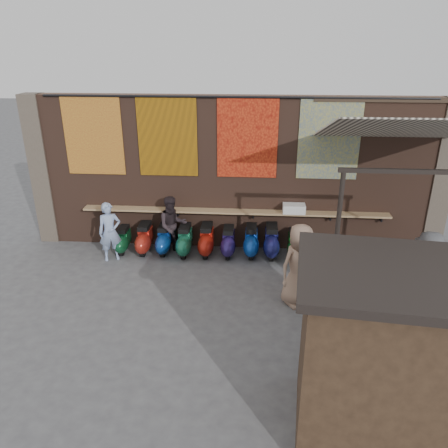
% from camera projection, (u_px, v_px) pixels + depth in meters
% --- Properties ---
extents(ground, '(70.00, 70.00, 0.00)m').
position_uv_depth(ground, '(228.00, 295.00, 9.68)').
color(ground, '#474749').
rests_on(ground, ground).
extents(brick_wall, '(10.00, 0.40, 4.00)m').
position_uv_depth(brick_wall, '(235.00, 174.00, 11.39)').
color(brick_wall, brown).
rests_on(brick_wall, ground).
extents(pier_left, '(0.50, 0.50, 4.00)m').
position_uv_depth(pier_left, '(43.00, 170.00, 11.74)').
color(pier_left, '#4C4238').
rests_on(pier_left, ground).
extents(pier_right, '(0.50, 0.50, 4.00)m').
position_uv_depth(pier_right, '(440.00, 179.00, 11.03)').
color(pier_right, '#4C4238').
rests_on(pier_right, ground).
extents(eating_counter, '(8.00, 0.32, 0.05)m').
position_uv_depth(eating_counter, '(234.00, 212.00, 11.40)').
color(eating_counter, '#9E7A51').
rests_on(eating_counter, brick_wall).
extents(shelf_box, '(0.57, 0.32, 0.23)m').
position_uv_depth(shelf_box, '(294.00, 209.00, 11.21)').
color(shelf_box, white).
rests_on(shelf_box, eating_counter).
extents(tapestry_redgold, '(1.50, 0.02, 2.00)m').
position_uv_depth(tapestry_redgold, '(93.00, 136.00, 11.05)').
color(tapestry_redgold, maroon).
rests_on(tapestry_redgold, brick_wall).
extents(tapestry_sun, '(1.50, 0.02, 2.00)m').
position_uv_depth(tapestry_sun, '(167.00, 137.00, 10.92)').
color(tapestry_sun, orange).
rests_on(tapestry_sun, brick_wall).
extents(tapestry_orange, '(1.50, 0.02, 2.00)m').
position_uv_depth(tapestry_orange, '(247.00, 138.00, 10.78)').
color(tapestry_orange, red).
rests_on(tapestry_orange, brick_wall).
extents(tapestry_multi, '(1.50, 0.02, 2.00)m').
position_uv_depth(tapestry_multi, '(329.00, 139.00, 10.64)').
color(tapestry_multi, '#284892').
rests_on(tapestry_multi, brick_wall).
extents(hang_rail, '(9.50, 0.06, 0.06)m').
position_uv_depth(hang_rail, '(236.00, 97.00, 10.41)').
color(hang_rail, black).
rests_on(hang_rail, brick_wall).
extents(scooter_stool_0, '(0.32, 0.72, 0.68)m').
position_uv_depth(scooter_stool_0, '(123.00, 240.00, 11.58)').
color(scooter_stool_0, '#0E4725').
rests_on(scooter_stool_0, ground).
extents(scooter_stool_1, '(0.37, 0.82, 0.78)m').
position_uv_depth(scooter_stool_1, '(145.00, 239.00, 11.53)').
color(scooter_stool_1, '#A02015').
rests_on(scooter_stool_1, ground).
extents(scooter_stool_2, '(0.36, 0.80, 0.76)m').
position_uv_depth(scooter_stool_2, '(164.00, 239.00, 11.51)').
color(scooter_stool_2, navy).
rests_on(scooter_stool_2, ground).
extents(scooter_stool_3, '(0.37, 0.82, 0.78)m').
position_uv_depth(scooter_stool_3, '(185.00, 241.00, 11.41)').
color(scooter_stool_3, '#186345').
rests_on(scooter_stool_3, ground).
extents(scooter_stool_4, '(0.38, 0.85, 0.80)m').
position_uv_depth(scooter_stool_4, '(207.00, 240.00, 11.41)').
color(scooter_stool_4, '#9B190E').
rests_on(scooter_stool_4, ground).
extents(scooter_stool_5, '(0.36, 0.79, 0.75)m').
position_uv_depth(scooter_stool_5, '(228.00, 242.00, 11.37)').
color(scooter_stool_5, '#261857').
rests_on(scooter_stool_5, ground).
extents(scooter_stool_6, '(0.37, 0.83, 0.79)m').
position_uv_depth(scooter_stool_6, '(251.00, 241.00, 11.37)').
color(scooter_stool_6, '#0D3A98').
rests_on(scooter_stool_6, ground).
extents(scooter_stool_7, '(0.39, 0.87, 0.83)m').
position_uv_depth(scooter_stool_7, '(271.00, 242.00, 11.30)').
color(scooter_stool_7, '#131449').
rests_on(scooter_stool_7, ground).
extents(scooter_stool_8, '(0.34, 0.75, 0.71)m').
position_uv_depth(scooter_stool_8, '(294.00, 244.00, 11.29)').
color(scooter_stool_8, '#0C5619').
rests_on(scooter_stool_8, ground).
extents(diner_left, '(0.66, 0.56, 1.53)m').
position_uv_depth(diner_left, '(110.00, 232.00, 11.01)').
color(diner_left, '#90A6D2').
rests_on(diner_left, ground).
extents(diner_right, '(0.95, 0.87, 1.58)m').
position_uv_depth(diner_right, '(172.00, 226.00, 11.32)').
color(diner_right, black).
rests_on(diner_right, ground).
extents(shopper_navy, '(0.94, 0.77, 1.50)m').
position_uv_depth(shopper_navy, '(336.00, 266.00, 9.35)').
color(shopper_navy, '#151D30').
rests_on(shopper_navy, ground).
extents(shopper_grey, '(1.18, 0.69, 1.80)m').
position_uv_depth(shopper_grey, '(425.00, 274.00, 8.76)').
color(shopper_grey, '#4C4C50').
rests_on(shopper_grey, ground).
extents(shopper_tan, '(1.06, 0.94, 1.82)m').
position_uv_depth(shopper_tan, '(299.00, 265.00, 9.06)').
color(shopper_tan, '#92725D').
rests_on(shopper_tan, ground).
extents(market_stall, '(2.45, 1.94, 2.48)m').
position_uv_depth(market_stall, '(388.00, 359.00, 5.89)').
color(market_stall, black).
rests_on(market_stall, ground).
extents(stall_roof, '(2.75, 2.23, 0.12)m').
position_uv_depth(stall_roof, '(403.00, 275.00, 5.39)').
color(stall_roof, black).
rests_on(stall_roof, market_stall).
extents(stall_sign, '(1.20, 0.16, 0.50)m').
position_uv_depth(stall_sign, '(383.00, 290.00, 6.48)').
color(stall_sign, gold).
rests_on(stall_sign, market_stall).
extents(stall_shelf, '(1.90, 0.30, 0.06)m').
position_uv_depth(stall_shelf, '(375.00, 339.00, 6.82)').
color(stall_shelf, '#473321').
rests_on(stall_shelf, market_stall).
extents(awning_canvas, '(3.20, 3.28, 0.97)m').
position_uv_depth(awning_canvas, '(403.00, 129.00, 8.90)').
color(awning_canvas, beige).
rests_on(awning_canvas, brick_wall).
extents(awning_ledger, '(3.30, 0.08, 0.12)m').
position_uv_depth(awning_ledger, '(385.00, 100.00, 10.20)').
color(awning_ledger, '#33261C').
rests_on(awning_ledger, brick_wall).
extents(awning_header, '(3.00, 0.08, 0.08)m').
position_uv_depth(awning_header, '(424.00, 172.00, 7.70)').
color(awning_header, black).
rests_on(awning_header, awning_post_left).
extents(awning_post_left, '(0.09, 0.09, 3.10)m').
position_uv_depth(awning_post_left, '(335.00, 247.00, 8.38)').
color(awning_post_left, black).
rests_on(awning_post_left, ground).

